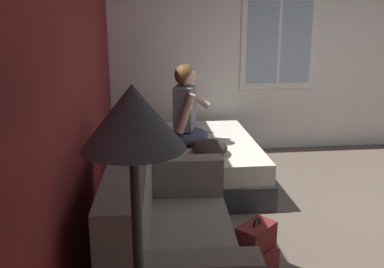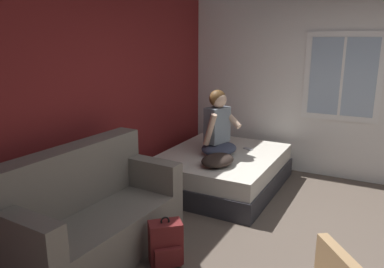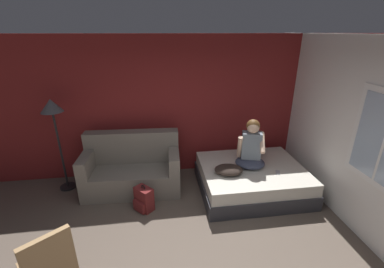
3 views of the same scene
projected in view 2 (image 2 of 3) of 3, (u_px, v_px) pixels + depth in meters
The scene contains 8 objects.
wall_back_accent at pixel (96, 98), 4.27m from camera, with size 9.82×0.16×2.70m, color maroon.
wall_side_with_window at pixel (373, 88), 5.15m from camera, with size 0.19×6.73×2.70m.
bed at pixel (221, 170), 5.19m from camera, with size 1.86×1.53×0.48m.
couch at pixel (91, 217), 3.50m from camera, with size 1.74×0.90×1.04m.
person_seated at pixel (218, 128), 5.02m from camera, with size 0.62×0.57×0.88m.
backpack at pixel (166, 244), 3.42m from camera, with size 0.35×0.35×0.46m.
throw_pillow at pixel (218, 160), 4.62m from camera, with size 0.48×0.36×0.14m, color #2D231E.
cell_phone at pixel (248, 149), 5.32m from camera, with size 0.07×0.14×0.01m, color #B7B7BC.
Camera 2 is at (-3.23, -0.21, 2.02)m, focal length 35.00 mm.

